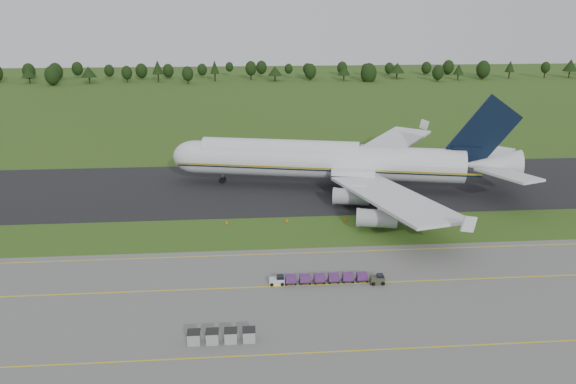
{
  "coord_description": "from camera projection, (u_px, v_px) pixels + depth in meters",
  "views": [
    {
      "loc": [
        -2.71,
        -100.8,
        42.56
      ],
      "look_at": [
        5.43,
        2.0,
        7.56
      ],
      "focal_mm": 35.0,
      "sensor_mm": 36.0,
      "label": 1
    }
  ],
  "objects": [
    {
      "name": "apron_markings",
      "position": [
        267.0,
        303.0,
        83.54
      ],
      "size": [
        300.0,
        30.2,
        0.01
      ],
      "color": "yellow",
      "rests_on": "apron"
    },
    {
      "name": "taxiway",
      "position": [
        257.0,
        188.0,
        135.45
      ],
      "size": [
        300.0,
        40.0,
        0.08
      ],
      "primitive_type": "cube",
      "color": "black",
      "rests_on": "ground"
    },
    {
      "name": "edge_markers",
      "position": [
        287.0,
        221.0,
        114.06
      ],
      "size": [
        24.81,
        0.3,
        0.6
      ],
      "color": "#EA6207",
      "rests_on": "ground"
    },
    {
      "name": "ground",
      "position": [
        261.0,
        233.0,
        109.03
      ],
      "size": [
        600.0,
        600.0,
        0.0
      ],
      "primitive_type": "plane",
      "color": "#2F4F17",
      "rests_on": "ground"
    },
    {
      "name": "tree_line",
      "position": [
        283.0,
        70.0,
        316.61
      ],
      "size": [
        523.63,
        22.75,
        11.96
      ],
      "color": "black",
      "rests_on": "ground"
    },
    {
      "name": "baggage_train",
      "position": [
        318.0,
        278.0,
        89.32
      ],
      "size": [
        15.8,
        1.43,
        1.38
      ],
      "color": "silver",
      "rests_on": "apron"
    },
    {
      "name": "utility_cart",
      "position": [
        377.0,
        280.0,
        89.09
      ],
      "size": [
        2.22,
        1.55,
        1.21
      ],
      "color": "#343726",
      "rests_on": "apron"
    },
    {
      "name": "uld_row",
      "position": [
        222.0,
        336.0,
        73.68
      ],
      "size": [
        8.92,
        1.72,
        1.7
      ],
      "color": "gray",
      "rests_on": "apron"
    },
    {
      "name": "apron",
      "position": [
        269.0,
        329.0,
        76.93
      ],
      "size": [
        300.0,
        52.0,
        0.06
      ],
      "primitive_type": "cube",
      "color": "#63635E",
      "rests_on": "ground"
    },
    {
      "name": "aircraft",
      "position": [
        332.0,
        161.0,
        133.64
      ],
      "size": [
        83.5,
        79.21,
        23.35
      ],
      "color": "silver",
      "rests_on": "ground"
    }
  ]
}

